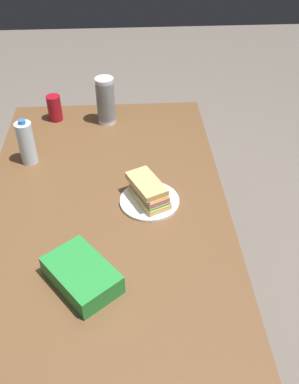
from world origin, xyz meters
name	(u,v)px	position (x,y,z in m)	size (l,w,h in m)	color
ground_plane	(115,317)	(0.00, 0.00, 0.00)	(8.00, 8.00, 0.00)	#70665B
dining_table	(106,221)	(0.00, 0.00, 0.64)	(1.50, 0.91, 0.74)	brown
paper_plate	(150,201)	(-0.01, -0.17, 0.74)	(0.22, 0.22, 0.01)	white
sandwich	(149,191)	(-0.01, -0.16, 0.79)	(0.20, 0.16, 0.08)	#DBB26B
soda_can_red	(55,108)	(0.62, 0.24, 0.80)	(0.07, 0.07, 0.12)	maroon
chip_bag	(82,275)	(-0.37, 0.06, 0.77)	(0.23, 0.15, 0.07)	#268C38
water_bottle_tall	(26,143)	(0.28, 0.32, 0.83)	(0.07, 0.07, 0.20)	silver
plastic_cup_stack	(106,101)	(0.58, 0.00, 0.85)	(0.08, 0.08, 0.22)	silver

